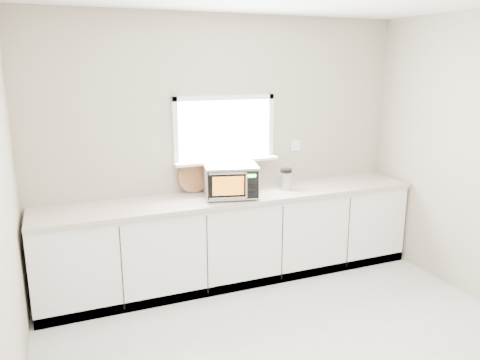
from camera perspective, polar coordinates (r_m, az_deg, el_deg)
back_wall at (r=4.92m, az=-1.95°, el=4.06°), size 4.00×0.17×2.70m
cabinets at (r=4.90m, az=-0.65°, el=-7.19°), size 3.92×0.60×0.88m
countertop at (r=4.75m, az=-0.62°, el=-2.04°), size 3.92×0.64×0.04m
microwave at (r=4.62m, az=-1.13°, el=-0.04°), size 0.58×0.50×0.33m
knife_block at (r=4.67m, az=-3.00°, el=-0.30°), size 0.12×0.23×0.33m
cutting_board at (r=4.81m, az=-5.70°, el=0.37°), size 0.33×0.08×0.33m
coffee_grinder at (r=4.95m, az=5.60°, el=0.14°), size 0.16×0.16×0.23m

